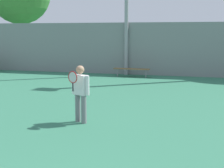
% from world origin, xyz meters
% --- Properties ---
extents(tennis_player, '(0.56, 0.50, 1.53)m').
position_xyz_m(tennis_player, '(-1.09, 5.46, 0.87)').
color(tennis_player, slate).
rests_on(tennis_player, ground_plane).
extents(bench_courtside_far, '(1.94, 0.40, 0.45)m').
position_xyz_m(bench_courtside_far, '(-1.45, 14.19, 0.41)').
color(bench_courtside_far, brown).
rests_on(bench_courtside_far, ground_plane).
extents(back_fence, '(30.22, 0.06, 2.90)m').
position_xyz_m(back_fence, '(0.00, 15.13, 1.45)').
color(back_fence, gray).
rests_on(back_fence, ground_plane).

